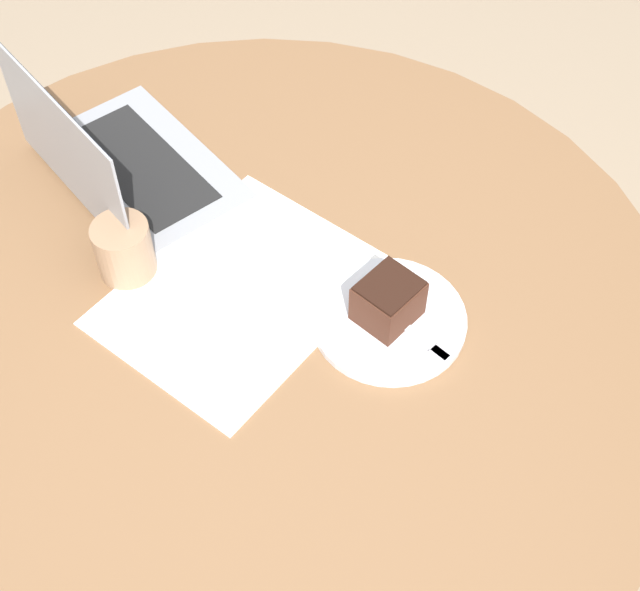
{
  "coord_description": "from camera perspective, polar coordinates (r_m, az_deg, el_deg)",
  "views": [
    {
      "loc": [
        -0.22,
        -0.75,
        1.78
      ],
      "look_at": [
        0.08,
        -0.05,
        0.81
      ],
      "focal_mm": 50.0,
      "sensor_mm": 36.0,
      "label": 1
    }
  ],
  "objects": [
    {
      "name": "cake_slice",
      "position": [
        1.23,
        4.38,
        -0.31
      ],
      "size": [
        0.1,
        0.1,
        0.07
      ],
      "rotation": [
        0.0,
        0.0,
        5.13
      ],
      "color": "#472619",
      "rests_on": "plate"
    },
    {
      "name": "plate",
      "position": [
        1.26,
        4.44,
        -1.55
      ],
      "size": [
        0.22,
        0.22,
        0.01
      ],
      "color": "silver",
      "rests_on": "dining_table"
    },
    {
      "name": "coffee_glass",
      "position": [
        1.32,
        -12.42,
        2.87
      ],
      "size": [
        0.08,
        0.08,
        0.09
      ],
      "color": "#997556",
      "rests_on": "dining_table"
    },
    {
      "name": "laptop",
      "position": [
        1.45,
        -12.57,
        8.22
      ],
      "size": [
        0.31,
        0.39,
        0.22
      ],
      "rotation": [
        0.0,
        0.0,
        4.99
      ],
      "color": "gray",
      "rests_on": "dining_table"
    },
    {
      "name": "dining_table",
      "position": [
        1.4,
        -3.99,
        -4.18
      ],
      "size": [
        1.25,
        1.25,
        0.77
      ],
      "color": "brown",
      "rests_on": "ground_plane"
    },
    {
      "name": "paper_document",
      "position": [
        1.3,
        -5.14,
        0.22
      ],
      "size": [
        0.47,
        0.44,
        0.0
      ],
      "rotation": [
        0.0,
        0.0,
        0.5
      ],
      "color": "white",
      "rests_on": "dining_table"
    },
    {
      "name": "ground_plane",
      "position": [
        1.95,
        -2.96,
        -14.35
      ],
      "size": [
        12.0,
        12.0,
        0.0
      ],
      "primitive_type": "plane",
      "color": "gray"
    },
    {
      "name": "fork",
      "position": [
        1.24,
        5.85,
        -2.29
      ],
      "size": [
        0.08,
        0.17,
        0.0
      ],
      "rotation": [
        0.0,
        0.0,
        5.09
      ],
      "color": "silver",
      "rests_on": "plate"
    }
  ]
}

